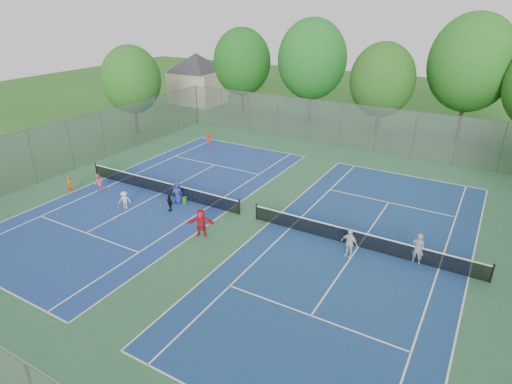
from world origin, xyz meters
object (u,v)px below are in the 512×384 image
instructor (418,248)px  ball_hopper (185,201)px  net_left (161,187)px  net_right (359,240)px  ball_crate (180,191)px

instructor → ball_hopper: bearing=6.3°
net_left → ball_hopper: net_left is taller
net_right → ball_hopper: size_ratio=26.39×
ball_crate → net_left: bearing=-145.7°
net_left → instructor: bearing=0.0°
net_right → instructor: size_ratio=7.58×
instructor → ball_crate: bearing=1.7°
ball_hopper → net_right: bearing=2.5°
net_right → instructor: (2.99, 0.00, 0.39)m
net_right → ball_crate: 12.95m
ball_hopper → instructor: 14.53m
ball_hopper → net_left: bearing=168.8°
ball_crate → instructor: instructor is taller
net_right → ball_crate: bearing=176.8°
net_left → ball_crate: size_ratio=33.41×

